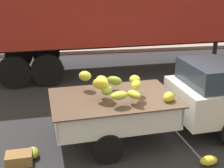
{
  "coord_description": "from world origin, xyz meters",
  "views": [
    {
      "loc": [
        -1.99,
        -5.98,
        3.63
      ],
      "look_at": [
        -0.92,
        0.45,
        1.24
      ],
      "focal_mm": 48.65,
      "sensor_mm": 36.0,
      "label": 1
    }
  ],
  "objects_px": {
    "semi_trailer": "(139,4)",
    "produce_crate": "(19,159)",
    "fallen_banana_bunch_near_tailgate": "(33,153)",
    "fallen_banana_bunch_by_wheel": "(209,161)",
    "pickup_truck": "(191,98)"
  },
  "relations": [
    {
      "from": "produce_crate",
      "to": "fallen_banana_bunch_by_wheel",
      "type": "bearing_deg",
      "value": -9.99
    },
    {
      "from": "produce_crate",
      "to": "semi_trailer",
      "type": "bearing_deg",
      "value": 56.53
    },
    {
      "from": "fallen_banana_bunch_near_tailgate",
      "to": "fallen_banana_bunch_by_wheel",
      "type": "distance_m",
      "value": 3.6
    },
    {
      "from": "fallen_banana_bunch_near_tailgate",
      "to": "produce_crate",
      "type": "bearing_deg",
      "value": -140.59
    },
    {
      "from": "semi_trailer",
      "to": "produce_crate",
      "type": "bearing_deg",
      "value": -126.38
    },
    {
      "from": "pickup_truck",
      "to": "produce_crate",
      "type": "bearing_deg",
      "value": -174.03
    },
    {
      "from": "semi_trailer",
      "to": "produce_crate",
      "type": "distance_m",
      "value": 7.49
    },
    {
      "from": "semi_trailer",
      "to": "fallen_banana_bunch_by_wheel",
      "type": "bearing_deg",
      "value": -94.27
    },
    {
      "from": "fallen_banana_bunch_near_tailgate",
      "to": "fallen_banana_bunch_by_wheel",
      "type": "bearing_deg",
      "value": -14.02
    },
    {
      "from": "pickup_truck",
      "to": "semi_trailer",
      "type": "relative_size",
      "value": 0.41
    },
    {
      "from": "semi_trailer",
      "to": "produce_crate",
      "type": "height_order",
      "value": "semi_trailer"
    },
    {
      "from": "pickup_truck",
      "to": "produce_crate",
      "type": "xyz_separation_m",
      "value": [
        -3.9,
        -0.72,
        -0.76
      ]
    },
    {
      "from": "pickup_truck",
      "to": "fallen_banana_bunch_near_tailgate",
      "type": "xyz_separation_m",
      "value": [
        -3.65,
        -0.51,
        -0.78
      ]
    },
    {
      "from": "semi_trailer",
      "to": "fallen_banana_bunch_near_tailgate",
      "type": "distance_m",
      "value": 7.2
    },
    {
      "from": "pickup_truck",
      "to": "fallen_banana_bunch_by_wheel",
      "type": "bearing_deg",
      "value": -100.71
    }
  ]
}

